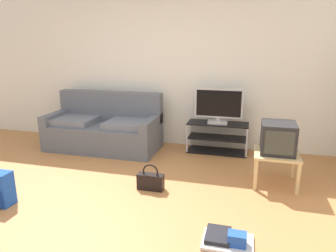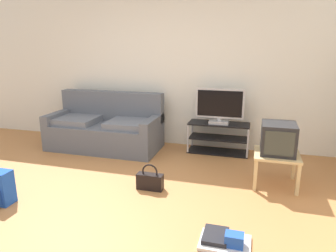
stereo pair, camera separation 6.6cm
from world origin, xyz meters
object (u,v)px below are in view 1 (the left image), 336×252
couch (104,129)px  floor_tray (227,239)px  handbag (151,181)px  side_table (276,157)px  tv_stand (217,138)px  flat_tv (218,106)px  crt_tv (278,138)px

couch → floor_tray: size_ratio=4.15×
couch → handbag: couch is taller
side_table → tv_stand: bearing=129.2°
handbag → floor_tray: size_ratio=0.73×
flat_tv → floor_tray: (0.35, -2.39, -0.72)m
tv_stand → couch: bearing=-171.8°
side_table → crt_tv: bearing=90.0°
flat_tv → handbag: bearing=-112.1°
handbag → floor_tray: 1.29m
handbag → floor_tray: bearing=-40.6°
tv_stand → flat_tv: 0.52m
side_table → handbag: 1.58m
couch → side_table: size_ratio=3.44×
side_table → floor_tray: 1.50m
crt_tv → handbag: crt_tv is taller
flat_tv → handbag: flat_tv is taller
couch → handbag: (1.23, -1.30, -0.22)m
handbag → floor_tray: (0.98, -0.84, -0.07)m
couch → tv_stand: couch is taller
handbag → flat_tv: bearing=67.9°
tv_stand → side_table: 1.32m
couch → side_table: 2.80m
flat_tv → handbag: (-0.63, -1.55, -0.65)m
tv_stand → side_table: tv_stand is taller
couch → floor_tray: couch is taller
couch → handbag: size_ratio=5.68×
flat_tv → crt_tv: (0.83, -0.98, -0.16)m
tv_stand → handbag: tv_stand is taller
crt_tv → handbag: 1.64m
crt_tv → side_table: bearing=-90.0°
couch → handbag: bearing=-46.5°
side_table → floor_tray: (-0.48, -1.39, -0.31)m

